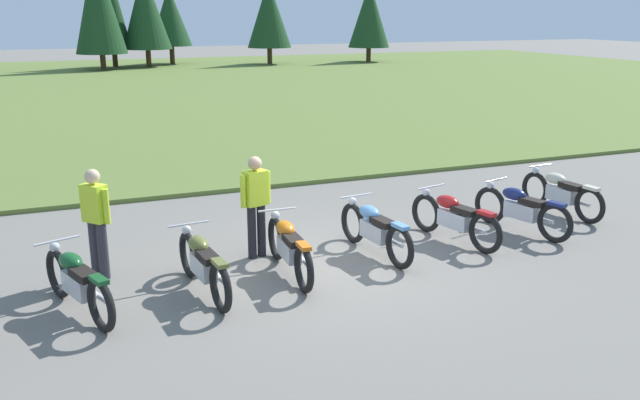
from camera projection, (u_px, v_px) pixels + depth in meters
name	position (u px, v px, depth m)	size (l,w,h in m)	color
ground_plane	(334.00, 264.00, 10.60)	(140.00, 140.00, 0.00)	slate
grass_moorland	(129.00, 88.00, 34.52)	(80.00, 44.00, 0.10)	#5B7033
forest_treeline	(38.00, 8.00, 42.14)	(42.77, 16.36, 8.97)	#47331E
motorcycle_british_green	(78.00, 282.00, 8.77)	(0.90, 2.01, 0.88)	black
motorcycle_olive	(203.00, 264.00, 9.41)	(0.62, 2.10, 0.88)	black
motorcycle_orange	(289.00, 247.00, 10.08)	(0.62, 2.10, 0.88)	black
motorcycle_sky_blue	(375.00, 229.00, 10.91)	(0.62, 2.10, 0.88)	black
motorcycle_red	(454.00, 217.00, 11.52)	(0.74, 2.07, 0.88)	black
motorcycle_navy	(521.00, 209.00, 12.03)	(0.78, 2.05, 0.88)	black
motorcycle_cream	(561.00, 192.00, 13.13)	(0.62, 2.10, 0.88)	black
rider_in_hivis_vest	(256.00, 201.00, 10.67)	(0.53, 0.31, 1.67)	black
rider_with_back_turned	(96.00, 217.00, 9.82)	(0.40, 0.44, 1.67)	#2D2D38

